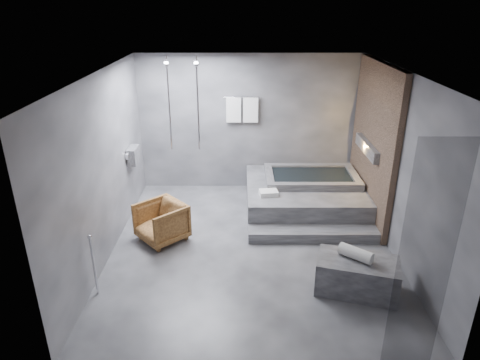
{
  "coord_description": "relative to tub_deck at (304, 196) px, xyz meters",
  "views": [
    {
      "loc": [
        -0.17,
        -6.03,
        3.76
      ],
      "look_at": [
        -0.19,
        0.3,
        1.07
      ],
      "focal_mm": 32.0,
      "sensor_mm": 36.0,
      "label": 1
    }
  ],
  "objects": [
    {
      "name": "tub_deck",
      "position": [
        0.0,
        0.0,
        0.0
      ],
      "size": [
        2.2,
        2.0,
        0.5
      ],
      "primitive_type": "cube",
      "color": "#37373A",
      "rests_on": "ground"
    },
    {
      "name": "concrete_bench",
      "position": [
        0.38,
        -2.58,
        -0.01
      ],
      "size": [
        1.21,
        0.87,
        0.49
      ],
      "primitive_type": "cube",
      "rotation": [
        0.0,
        0.0,
        -0.28
      ],
      "color": "#333336",
      "rests_on": "ground"
    },
    {
      "name": "tub_step",
      "position": [
        0.0,
        -1.18,
        -0.16
      ],
      "size": [
        2.2,
        0.36,
        0.18
      ],
      "primitive_type": "cube",
      "color": "#37373A",
      "rests_on": "ground"
    },
    {
      "name": "driftwood_chair",
      "position": [
        -2.55,
        -1.21,
        0.08
      ],
      "size": [
        1.01,
        1.01,
        0.66
      ],
      "primitive_type": "imported",
      "rotation": [
        0.0,
        0.0,
        -0.83
      ],
      "color": "#4B2B12",
      "rests_on": "ground"
    },
    {
      "name": "room",
      "position": [
        -0.65,
        -1.21,
        1.48
      ],
      "size": [
        5.0,
        5.04,
        2.82
      ],
      "color": "#313134",
      "rests_on": "ground"
    },
    {
      "name": "rolled_towel",
      "position": [
        0.34,
        -2.53,
        0.32
      ],
      "size": [
        0.47,
        0.42,
        0.17
      ],
      "primitive_type": "cylinder",
      "rotation": [
        0.0,
        1.57,
        -0.69
      ],
      "color": "silver",
      "rests_on": "concrete_bench"
    },
    {
      "name": "deck_towel",
      "position": [
        -0.72,
        -0.5,
        0.29
      ],
      "size": [
        0.35,
        0.28,
        0.09
      ],
      "primitive_type": "cube",
      "rotation": [
        0.0,
        0.0,
        0.13
      ],
      "color": "silver",
      "rests_on": "tub_deck"
    }
  ]
}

